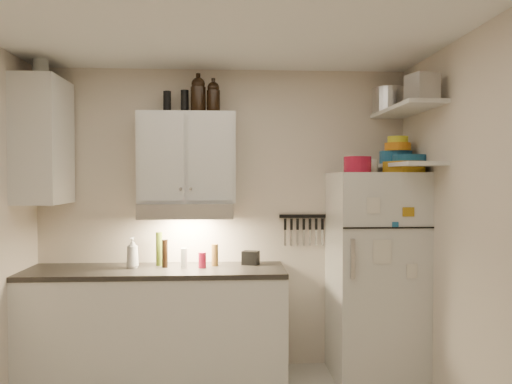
{
  "coord_description": "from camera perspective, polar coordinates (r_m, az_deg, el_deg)",
  "views": [
    {
      "loc": [
        0.03,
        -2.87,
        1.65
      ],
      "look_at": [
        0.25,
        0.9,
        1.55
      ],
      "focal_mm": 35.0,
      "sensor_mm": 36.0,
      "label": 1
    }
  ],
  "objects": [
    {
      "name": "ceiling",
      "position": [
        3.03,
        -3.99,
        19.97
      ],
      "size": [
        3.2,
        3.0,
        0.02
      ],
      "primitive_type": "cube",
      "color": "white",
      "rests_on": "ground"
    },
    {
      "name": "back_wall",
      "position": [
        4.4,
        -3.71,
        -3.04
      ],
      "size": [
        3.2,
        0.02,
        2.6
      ],
      "primitive_type": "cube",
      "color": "beige",
      "rests_on": "ground"
    },
    {
      "name": "right_wall",
      "position": [
        3.3,
        25.4,
        -4.74
      ],
      "size": [
        0.02,
        3.0,
        2.6
      ],
      "primitive_type": "cube",
      "color": "beige",
      "rests_on": "ground"
    },
    {
      "name": "base_cabinet",
      "position": [
        4.29,
        -11.35,
        -14.89
      ],
      "size": [
        2.1,
        0.6,
        0.88
      ],
      "primitive_type": "cube",
      "color": "white",
      "rests_on": "floor"
    },
    {
      "name": "countertop",
      "position": [
        4.18,
        -11.38,
        -8.84
      ],
      "size": [
        2.1,
        0.62,
        0.04
      ],
      "primitive_type": "cube",
      "color": "#292623",
      "rests_on": "base_cabinet"
    },
    {
      "name": "upper_cabinet",
      "position": [
        4.22,
        -7.83,
        3.88
      ],
      "size": [
        0.8,
        0.33,
        0.75
      ],
      "primitive_type": "cube",
      "color": "white",
      "rests_on": "back_wall"
    },
    {
      "name": "side_cabinet",
      "position": [
        4.34,
        -23.16,
        5.36
      ],
      "size": [
        0.33,
        0.55,
        1.0
      ],
      "primitive_type": "cube",
      "color": "white",
      "rests_on": "left_wall"
    },
    {
      "name": "range_hood",
      "position": [
        4.17,
        -7.87,
        -2.07
      ],
      "size": [
        0.76,
        0.46,
        0.12
      ],
      "primitive_type": "cube",
      "color": "silver",
      "rests_on": "back_wall"
    },
    {
      "name": "fridge",
      "position": [
        4.29,
        13.44,
        -9.27
      ],
      "size": [
        0.7,
        0.68,
        1.7
      ],
      "primitive_type": "cube",
      "color": "silver",
      "rests_on": "floor"
    },
    {
      "name": "shelf_hi",
      "position": [
        4.18,
        16.75,
        9.01
      ],
      "size": [
        0.3,
        0.95,
        0.03
      ],
      "primitive_type": "cube",
      "color": "white",
      "rests_on": "right_wall"
    },
    {
      "name": "shelf_lo",
      "position": [
        4.15,
        16.7,
        2.97
      ],
      "size": [
        0.3,
        0.95,
        0.03
      ],
      "primitive_type": "cube",
      "color": "white",
      "rests_on": "right_wall"
    },
    {
      "name": "knife_strip",
      "position": [
        4.42,
        5.4,
        -2.76
      ],
      "size": [
        0.42,
        0.02,
        0.03
      ],
      "primitive_type": "cube",
      "color": "black",
      "rests_on": "back_wall"
    },
    {
      "name": "dutch_oven",
      "position": [
        4.0,
        11.52,
        3.09
      ],
      "size": [
        0.26,
        0.26,
        0.12
      ],
      "primitive_type": "cylinder",
      "rotation": [
        0.0,
        0.0,
        -0.26
      ],
      "color": "maroon",
      "rests_on": "fridge"
    },
    {
      "name": "book_stack",
      "position": [
        4.09,
        16.5,
        2.78
      ],
      "size": [
        0.27,
        0.31,
        0.09
      ],
      "primitive_type": "cube",
      "rotation": [
        0.0,
        0.0,
        0.27
      ],
      "color": "#B08016",
      "rests_on": "fridge"
    },
    {
      "name": "spice_jar",
      "position": [
        4.19,
        13.33,
        2.9
      ],
      "size": [
        0.08,
        0.08,
        0.11
      ],
      "primitive_type": "cylinder",
      "rotation": [
        0.0,
        0.0,
        -0.36
      ],
      "color": "silver",
      "rests_on": "fridge"
    },
    {
      "name": "stock_pot",
      "position": [
        4.46,
        14.95,
        10.08
      ],
      "size": [
        0.32,
        0.32,
        0.2
      ],
      "primitive_type": "cylinder",
      "rotation": [
        0.0,
        0.0,
        -0.12
      ],
      "color": "silver",
      "rests_on": "shelf_hi"
    },
    {
      "name": "tin_a",
      "position": [
        4.12,
        17.94,
        10.68
      ],
      "size": [
        0.24,
        0.23,
        0.19
      ],
      "primitive_type": "cube",
      "rotation": [
        0.0,
        0.0,
        -0.35
      ],
      "color": "#AAAAAD",
      "rests_on": "shelf_hi"
    },
    {
      "name": "tin_b",
      "position": [
        3.83,
        18.44,
        11.3
      ],
      "size": [
        0.22,
        0.22,
        0.18
      ],
      "primitive_type": "cube",
      "rotation": [
        0.0,
        0.0,
        0.28
      ],
      "color": "#AAAAAD",
      "rests_on": "shelf_hi"
    },
    {
      "name": "bowl_teal",
      "position": [
        4.35,
        15.68,
        3.82
      ],
      "size": [
        0.27,
        0.27,
        0.11
      ],
      "primitive_type": "cylinder",
      "color": "#185888",
      "rests_on": "shelf_lo"
    },
    {
      "name": "bowl_orange",
      "position": [
        4.3,
        15.89,
        4.99
      ],
      "size": [
        0.21,
        0.21,
        0.06
      ],
      "primitive_type": "cylinder",
      "color": "orange",
      "rests_on": "bowl_teal"
    },
    {
      "name": "bowl_yellow",
      "position": [
        4.31,
        15.9,
        5.77
      ],
      "size": [
        0.17,
        0.17,
        0.05
      ],
      "primitive_type": "cylinder",
      "color": "yellow",
      "rests_on": "bowl_orange"
    },
    {
      "name": "plates",
      "position": [
        4.22,
        17.16,
        3.61
      ],
      "size": [
        0.34,
        0.34,
        0.07
      ],
      "primitive_type": "cylinder",
      "rotation": [
        0.0,
        0.0,
        -0.3
      ],
      "color": "#185888",
      "rests_on": "shelf_lo"
    },
    {
      "name": "growler_a",
      "position": [
        4.22,
        -6.62,
        11.02
      ],
      "size": [
        0.15,
        0.15,
        0.3
      ],
      "primitive_type": null,
      "rotation": [
        0.0,
        0.0,
        0.2
      ],
      "color": "black",
      "rests_on": "upper_cabinet"
    },
    {
      "name": "growler_b",
      "position": [
        4.21,
        -4.89,
        10.81
      ],
      "size": [
        0.13,
        0.13,
        0.26
      ],
      "primitive_type": null,
      "rotation": [
        0.0,
        0.0,
        0.21
      ],
      "color": "black",
      "rests_on": "upper_cabinet"
    },
    {
      "name": "thermos_a",
      "position": [
        4.28,
        -8.15,
        10.19
      ],
      "size": [
        0.08,
        0.08,
        0.19
      ],
      "primitive_type": "cylinder",
      "rotation": [
        0.0,
        0.0,
        0.27
      ],
      "color": "black",
      "rests_on": "upper_cabinet"
    },
    {
      "name": "thermos_b",
      "position": [
        4.34,
        -10.12,
        10.04
      ],
      "size": [
        0.08,
        0.08,
        0.19
      ],
      "primitive_type": "cylinder",
      "rotation": [
        0.0,
        0.0,
        -0.31
      ],
      "color": "black",
      "rests_on": "upper_cabinet"
    },
    {
      "name": "side_jar",
      "position": [
        4.43,
        -23.4,
        12.87
      ],
      "size": [
        0.14,
        0.14,
        0.16
      ],
      "primitive_type": "cylinder",
      "rotation": [
        0.0,
        0.0,
        0.19
      ],
      "color": "silver",
      "rests_on": "side_cabinet"
    },
    {
      "name": "soap_bottle",
      "position": [
        4.22,
        -13.94,
        -6.55
      ],
      "size": [
        0.14,
        0.14,
        0.28
      ],
      "primitive_type": "imported",
      "rotation": [
        0.0,
        0.0,
        -0.3
      ],
      "color": "white",
      "rests_on": "countertop"
    },
    {
      "name": "pepper_mill",
      "position": [
        4.22,
        -4.73,
        -7.2
      ],
      "size": [
        0.07,
        0.07,
        0.18
      ],
      "primitive_type": "cylinder",
      "rotation": [
        0.0,
        0.0,
        -0.21
      ],
      "color": "brown",
      "rests_on": "countertop"
    },
    {
      "name": "oil_bottle",
      "position": [
        4.29,
        -11.02,
        -6.39
      ],
      "size": [
        0.06,
        0.06,
        0.28
      ],
      "primitive_type": "cylinder",
      "rotation": [
        0.0,
        0.0,
        0.04
      ],
      "color": "#475A16",
      "rests_on": "countertop"
    },
    {
      "name": "vinegar_bottle",
      "position": [
        4.2,
        -10.37,
        -6.93
      ],
      "size": [
        0.05,
        0.05,
        0.23
      ],
      "primitive_type": "cylinder",
      "rotation": [
        0.0,
        0.0,
        -0.06
      ],
      "color": "black",
      "rests_on": "countertop"
    },
    {
      "name": "clear_bottle",
      "position": [
        4.17,
        -8.23,
        -7.46
      ],
      "size": [
        0.06,
        0.06,
        0.16
      ],
      "primitive_type": "cylinder",
      "rotation": [
        0.0,
        0.0,
        0.18
      ],
      "color": "silver",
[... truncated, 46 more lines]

